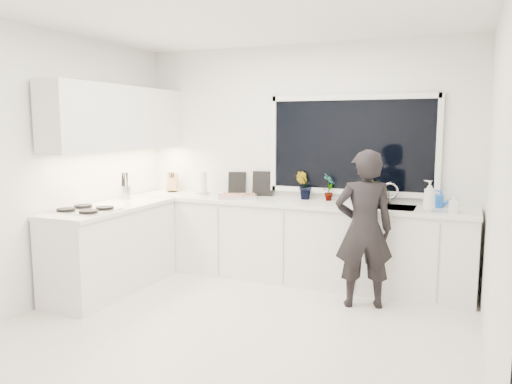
% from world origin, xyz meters
% --- Properties ---
extents(floor, '(4.00, 3.50, 0.02)m').
position_xyz_m(floor, '(0.00, 0.00, -0.01)').
color(floor, beige).
rests_on(floor, ground).
extents(wall_back, '(4.00, 0.02, 2.70)m').
position_xyz_m(wall_back, '(0.00, 1.76, 1.35)').
color(wall_back, white).
rests_on(wall_back, ground).
extents(wall_left, '(0.02, 3.50, 2.70)m').
position_xyz_m(wall_left, '(-2.01, 0.00, 1.35)').
color(wall_left, white).
rests_on(wall_left, ground).
extents(wall_right, '(0.02, 3.50, 2.70)m').
position_xyz_m(wall_right, '(2.01, 0.00, 1.35)').
color(wall_right, white).
rests_on(wall_right, ground).
extents(ceiling, '(4.00, 3.50, 0.02)m').
position_xyz_m(ceiling, '(0.00, 0.00, 2.71)').
color(ceiling, white).
rests_on(ceiling, wall_back).
extents(window, '(1.80, 0.02, 1.00)m').
position_xyz_m(window, '(0.60, 1.73, 1.55)').
color(window, black).
rests_on(window, wall_back).
extents(base_cabinets_back, '(3.92, 0.58, 0.88)m').
position_xyz_m(base_cabinets_back, '(0.00, 1.45, 0.44)').
color(base_cabinets_back, white).
rests_on(base_cabinets_back, floor).
extents(base_cabinets_left, '(0.58, 1.60, 0.88)m').
position_xyz_m(base_cabinets_left, '(-1.67, 0.35, 0.44)').
color(base_cabinets_left, white).
rests_on(base_cabinets_left, floor).
extents(countertop_back, '(3.94, 0.62, 0.04)m').
position_xyz_m(countertop_back, '(0.00, 1.44, 0.90)').
color(countertop_back, silver).
rests_on(countertop_back, base_cabinets_back).
extents(countertop_left, '(0.62, 1.60, 0.04)m').
position_xyz_m(countertop_left, '(-1.67, 0.35, 0.90)').
color(countertop_left, silver).
rests_on(countertop_left, base_cabinets_left).
extents(upper_cabinets, '(0.34, 2.10, 0.70)m').
position_xyz_m(upper_cabinets, '(-1.79, 0.70, 1.85)').
color(upper_cabinets, white).
rests_on(upper_cabinets, wall_left).
extents(sink, '(0.58, 0.42, 0.14)m').
position_xyz_m(sink, '(1.05, 1.45, 0.87)').
color(sink, silver).
rests_on(sink, countertop_back).
extents(faucet, '(0.03, 0.03, 0.22)m').
position_xyz_m(faucet, '(1.05, 1.65, 1.03)').
color(faucet, silver).
rests_on(faucet, countertop_back).
extents(stovetop, '(0.56, 0.48, 0.03)m').
position_xyz_m(stovetop, '(-1.69, -0.00, 0.94)').
color(stovetop, black).
rests_on(stovetop, countertop_left).
extents(person, '(0.66, 0.54, 1.55)m').
position_xyz_m(person, '(0.92, 0.90, 0.77)').
color(person, black).
rests_on(person, floor).
extents(pizza_tray, '(0.55, 0.49, 0.03)m').
position_xyz_m(pizza_tray, '(-0.67, 1.42, 0.94)').
color(pizza_tray, silver).
rests_on(pizza_tray, countertop_back).
extents(pizza, '(0.50, 0.44, 0.01)m').
position_xyz_m(pizza, '(-0.67, 1.42, 0.95)').
color(pizza, red).
rests_on(pizza, pizza_tray).
extents(watering_can, '(0.18, 0.18, 0.13)m').
position_xyz_m(watering_can, '(1.53, 1.61, 0.98)').
color(watering_can, blue).
rests_on(watering_can, countertop_back).
extents(paper_towel_roll, '(0.14, 0.14, 0.26)m').
position_xyz_m(paper_towel_roll, '(-1.21, 1.55, 1.05)').
color(paper_towel_roll, silver).
rests_on(paper_towel_roll, countertop_back).
extents(knife_block, '(0.16, 0.14, 0.22)m').
position_xyz_m(knife_block, '(-1.68, 1.59, 1.03)').
color(knife_block, brown).
rests_on(knife_block, countertop_back).
extents(utensil_crock, '(0.14, 0.14, 0.16)m').
position_xyz_m(utensil_crock, '(-1.82, 0.80, 1.00)').
color(utensil_crock, silver).
rests_on(utensil_crock, countertop_left).
extents(picture_frame_large, '(0.22, 0.08, 0.28)m').
position_xyz_m(picture_frame_large, '(-0.80, 1.69, 1.06)').
color(picture_frame_large, black).
rests_on(picture_frame_large, countertop_back).
extents(picture_frame_small, '(0.25, 0.07, 0.30)m').
position_xyz_m(picture_frame_small, '(-0.46, 1.69, 1.07)').
color(picture_frame_small, black).
rests_on(picture_frame_small, countertop_back).
extents(herb_plants, '(1.12, 0.31, 0.32)m').
position_xyz_m(herb_plants, '(0.61, 1.61, 1.06)').
color(herb_plants, '#26662D').
rests_on(herb_plants, countertop_back).
extents(soap_bottles, '(0.35, 0.15, 0.31)m').
position_xyz_m(soap_bottles, '(1.54, 1.30, 1.06)').
color(soap_bottles, '#D8BF66').
rests_on(soap_bottles, countertop_back).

